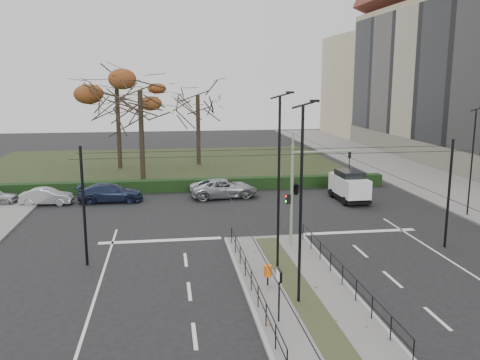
# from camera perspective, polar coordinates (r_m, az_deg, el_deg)

# --- Properties ---
(ground) EXTENTS (140.00, 140.00, 0.00)m
(ground) POSITION_cam_1_polar(r_m,az_deg,el_deg) (25.29, 4.93, -9.93)
(ground) COLOR black
(ground) RESTS_ON ground
(median_island) EXTENTS (4.40, 15.00, 0.14)m
(median_island) POSITION_cam_1_polar(r_m,az_deg,el_deg) (23.01, 6.37, -11.96)
(median_island) COLOR #64615F
(median_island) RESTS_ON ground
(sidewalk_east) EXTENTS (8.00, 90.00, 0.14)m
(sidewalk_east) POSITION_cam_1_polar(r_m,az_deg,el_deg) (51.52, 19.00, 0.47)
(sidewalk_east) COLOR #64615F
(sidewalk_east) RESTS_ON ground
(park) EXTENTS (38.00, 26.00, 0.10)m
(park) POSITION_cam_1_polar(r_m,az_deg,el_deg) (55.69, -8.70, 1.69)
(park) COLOR black
(park) RESTS_ON ground
(hedge) EXTENTS (38.00, 1.00, 1.00)m
(hedge) POSITION_cam_1_polar(r_m,az_deg,el_deg) (42.43, -8.80, -0.65)
(hedge) COLOR black
(hedge) RESTS_ON ground
(median_railing) EXTENTS (4.14, 13.24, 0.92)m
(median_railing) POSITION_cam_1_polar(r_m,az_deg,el_deg) (22.58, 6.49, -9.94)
(median_railing) COLOR black
(median_railing) RESTS_ON median_island
(catenary) EXTENTS (20.00, 34.00, 6.00)m
(catenary) POSITION_cam_1_polar(r_m,az_deg,el_deg) (25.81, 4.23, -1.54)
(catenary) COLOR black
(catenary) RESTS_ON ground
(traffic_light) EXTENTS (3.78, 2.15, 5.56)m
(traffic_light) POSITION_cam_1_polar(r_m,az_deg,el_deg) (27.82, 6.50, -0.75)
(traffic_light) COLOR gray
(traffic_light) RESTS_ON median_island
(litter_bin) EXTENTS (0.36, 0.36, 0.92)m
(litter_bin) POSITION_cam_1_polar(r_m,az_deg,el_deg) (22.79, 3.14, -10.17)
(litter_bin) COLOR black
(litter_bin) RESTS_ON median_island
(info_panel) EXTENTS (0.12, 0.53, 2.04)m
(info_panel) POSITION_cam_1_polar(r_m,az_deg,el_deg) (19.27, 4.42, -11.26)
(info_panel) COLOR black
(info_panel) RESTS_ON median_island
(streetlamp_median_near) EXTENTS (0.69, 0.14, 8.21)m
(streetlamp_median_near) POSITION_cam_1_polar(r_m,az_deg,el_deg) (20.22, 6.89, -2.56)
(streetlamp_median_near) COLOR black
(streetlamp_median_near) RESTS_ON median_island
(streetlamp_median_far) EXTENTS (0.70, 0.14, 8.44)m
(streetlamp_median_far) POSITION_cam_1_polar(r_m,az_deg,el_deg) (24.01, 4.42, -0.04)
(streetlamp_median_far) COLOR black
(streetlamp_median_far) RESTS_ON median_island
(streetlamp_sidewalk) EXTENTS (0.61, 0.12, 7.25)m
(streetlamp_sidewalk) POSITION_cam_1_polar(r_m,az_deg,el_deg) (36.98, 24.61, 1.97)
(streetlamp_sidewalk) COLOR black
(streetlamp_sidewalk) RESTS_ON sidewalk_east
(parked_car_second) EXTENTS (3.83, 1.57, 1.24)m
(parked_car_second) POSITION_cam_1_polar(r_m,az_deg,el_deg) (40.24, -20.87, -1.73)
(parked_car_second) COLOR #96999D
(parked_car_second) RESTS_ON ground
(parked_car_third) EXTENTS (4.85, 2.01, 1.40)m
(parked_car_third) POSITION_cam_1_polar(r_m,az_deg,el_deg) (39.68, -14.34, -1.39)
(parked_car_third) COLOR #1B243F
(parked_car_third) RESTS_ON ground
(parked_car_fourth) EXTENTS (5.53, 2.97, 1.47)m
(parked_car_fourth) POSITION_cam_1_polar(r_m,az_deg,el_deg) (39.89, -1.83, -0.93)
(parked_car_fourth) COLOR #96999D
(parked_car_fourth) RESTS_ON ground
(white_van) EXTENTS (2.11, 4.39, 2.34)m
(white_van) POSITION_cam_1_polar(r_m,az_deg,el_deg) (39.57, 12.16, -0.55)
(white_van) COLOR white
(white_van) RESTS_ON ground
(rust_tree) EXTENTS (9.32, 9.32, 11.10)m
(rust_tree) POSITION_cam_1_polar(r_m,az_deg,el_deg) (53.55, -13.69, 10.25)
(rust_tree) COLOR black
(rust_tree) RESTS_ON park
(bare_tree_center) EXTENTS (6.61, 6.61, 9.88)m
(bare_tree_center) POSITION_cam_1_polar(r_m,az_deg,el_deg) (54.73, -4.77, 8.92)
(bare_tree_center) COLOR black
(bare_tree_center) RESTS_ON park
(bare_tree_near) EXTENTS (7.02, 7.02, 10.81)m
(bare_tree_near) POSITION_cam_1_polar(r_m,az_deg,el_deg) (45.63, -11.15, 9.14)
(bare_tree_near) COLOR black
(bare_tree_near) RESTS_ON park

